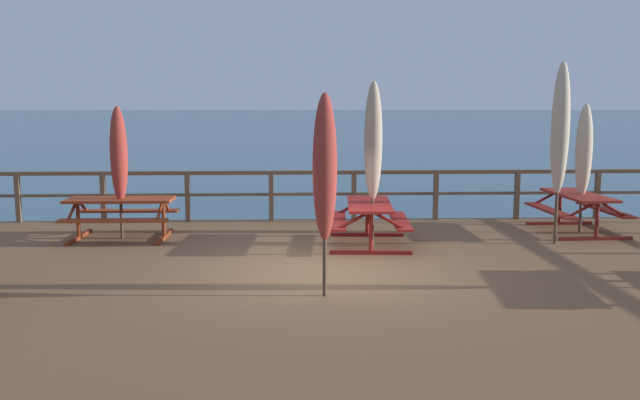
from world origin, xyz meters
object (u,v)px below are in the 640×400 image
object	(u,v)px
picnic_table_front_left	(121,209)
patio_umbrella_tall_back_right	(560,129)
picnic_table_mid_right	(578,204)
patio_umbrella_short_front	(584,151)
patio_umbrella_short_mid	(325,168)
picnic_table_mid_centre	(369,214)
patio_umbrella_tall_front	(373,142)
patio_umbrella_short_back	(119,155)

from	to	relation	value
picnic_table_front_left	patio_umbrella_tall_back_right	size ratio (longest dim) A/B	0.60
picnic_table_front_left	picnic_table_mid_right	size ratio (longest dim) A/B	0.97
picnic_table_front_left	patio_umbrella_short_front	distance (m)	8.99
patio_umbrella_short_front	patio_umbrella_short_mid	distance (m)	6.78
picnic_table_mid_right	picnic_table_mid_centre	bearing A→B (deg)	-166.05
picnic_table_front_left	patio_umbrella_short_front	world-z (taller)	patio_umbrella_short_front
picnic_table_mid_centre	patio_umbrella_tall_front	world-z (taller)	patio_umbrella_tall_front
picnic_table_mid_centre	picnic_table_mid_right	bearing A→B (deg)	13.95
picnic_table_mid_right	patio_umbrella_short_front	bearing A→B (deg)	-31.60
patio_umbrella_short_mid	patio_umbrella_short_front	bearing A→B (deg)	38.98
picnic_table_mid_right	patio_umbrella_short_front	distance (m)	1.05
patio_umbrella_short_front	patio_umbrella_short_mid	bearing A→B (deg)	-141.02
patio_umbrella_tall_front	patio_umbrella_short_front	distance (m)	4.41
picnic_table_mid_right	patio_umbrella_tall_back_right	xyz separation A→B (m)	(-0.87, -1.11, 1.52)
picnic_table_mid_centre	picnic_table_front_left	bearing A→B (deg)	170.49
patio_umbrella_tall_back_right	patio_umbrella_short_mid	size ratio (longest dim) A/B	1.22
patio_umbrella_short_front	picnic_table_mid_centre	bearing A→B (deg)	-166.59
patio_umbrella_tall_back_right	patio_umbrella_short_front	size ratio (longest dim) A/B	1.29
picnic_table_mid_right	patio_umbrella_tall_back_right	world-z (taller)	patio_umbrella_tall_back_right
picnic_table_mid_centre	patio_umbrella_short_front	xyz separation A→B (m)	(4.32, 1.03, 1.05)
patio_umbrella_short_back	picnic_table_mid_right	bearing A→B (deg)	1.93
picnic_table_mid_centre	patio_umbrella_short_mid	world-z (taller)	patio_umbrella_short_mid
patio_umbrella_short_back	patio_umbrella_short_mid	bearing A→B (deg)	-47.68
patio_umbrella_tall_back_right	patio_umbrella_short_mid	xyz separation A→B (m)	(-4.35, -3.19, -0.38)
picnic_table_mid_centre	patio_umbrella_short_back	xyz separation A→B (m)	(-4.60, 0.76, 1.02)
picnic_table_mid_right	patio_umbrella_short_mid	size ratio (longest dim) A/B	0.76
patio_umbrella_tall_back_right	patio_umbrella_short_back	bearing A→B (deg)	174.20
picnic_table_front_left	patio_umbrella_tall_front	xyz separation A→B (m)	(4.66, -0.85, 1.30)
patio_umbrella_tall_front	patio_umbrella_short_mid	distance (m)	3.32
picnic_table_front_left	patio_umbrella_tall_front	size ratio (longest dim) A/B	0.68
picnic_table_mid_centre	patio_umbrella_tall_back_right	xyz separation A→B (m)	(3.39, -0.05, 1.52)
patio_umbrella_short_back	patio_umbrella_tall_front	size ratio (longest dim) A/B	0.85
picnic_table_mid_right	picnic_table_front_left	bearing A→B (deg)	-178.15
patio_umbrella_tall_front	patio_umbrella_short_mid	bearing A→B (deg)	-107.66
picnic_table_mid_right	patio_umbrella_short_back	xyz separation A→B (m)	(-8.86, -0.30, 1.02)
patio_umbrella_tall_back_right	patio_umbrella_tall_front	xyz separation A→B (m)	(-3.34, -0.02, -0.22)
picnic_table_mid_centre	patio_umbrella_tall_front	size ratio (longest dim) A/B	0.69
picnic_table_mid_right	patio_umbrella_short_front	size ratio (longest dim) A/B	0.80
patio_umbrella_short_mid	patio_umbrella_tall_front	bearing A→B (deg)	72.34
picnic_table_mid_centre	patio_umbrella_tall_back_right	world-z (taller)	patio_umbrella_tall_back_right
patio_umbrella_short_back	patio_umbrella_short_front	bearing A→B (deg)	1.72
patio_umbrella_tall_front	patio_umbrella_short_back	bearing A→B (deg)	169.83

